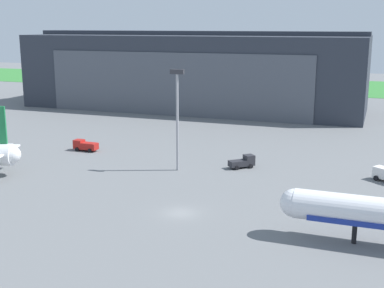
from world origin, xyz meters
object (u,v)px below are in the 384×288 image
baggage_tug (85,145)px  ops_van (243,162)px  apron_light_mast (177,111)px  maintenance_hangar (193,71)px

baggage_tug → ops_van: bearing=-2.5°
ops_van → apron_light_mast: apron_light_mast is taller
ops_van → maintenance_hangar: bearing=117.3°
maintenance_hangar → ops_van: 68.06m
maintenance_hangar → baggage_tug: bearing=-91.5°
baggage_tug → apron_light_mast: 25.03m
baggage_tug → apron_light_mast: size_ratio=0.29×
apron_light_mast → baggage_tug: bearing=163.2°
ops_van → apron_light_mast: bearing=-152.2°
ops_van → apron_light_mast: 14.66m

